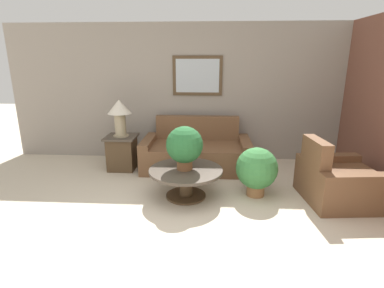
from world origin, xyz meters
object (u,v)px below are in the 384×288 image
Objects in this scene: couch_main at (196,153)px; coffee_table at (186,177)px; potted_plant_on_table at (185,146)px; armchair at (337,182)px; potted_plant_floor at (257,169)px; table_lamp at (120,112)px; side_table at (122,152)px.

couch_main reaches higher than coffee_table.
couch_main is 1.31m from potted_plant_on_table.
armchair is (2.04, -1.21, -0.00)m from couch_main.
armchair is at bearing -5.57° from potted_plant_floor.
coffee_table is 1.63× the size of table_lamp.
armchair is 3.64m from table_lamp.
armchair is 3.55m from side_table.
potted_plant_on_table is (-2.15, -0.00, 0.49)m from armchair.
armchair is 1.47× the size of potted_plant_floor.
armchair is at bearing -30.68° from couch_main.
coffee_table is 1.72× the size of side_table.
side_table is at bearing 138.52° from potted_plant_on_table.
couch_main is at bearing 5.32° from side_table.
potted_plant_on_table is 0.86× the size of potted_plant_floor.
armchair is at bearing -17.79° from table_lamp.
couch_main is 1.55m from table_lamp.
potted_plant_floor is at bearing -49.94° from couch_main.
table_lamp reaches higher than potted_plant_on_table.
table_lamp reaches higher than coffee_table.
side_table is at bearing -174.68° from couch_main.
side_table reaches higher than coffee_table.
table_lamp is (-0.00, 0.00, 0.74)m from side_table.
armchair is at bearing 0.10° from coffee_table.
table_lamp reaches higher than side_table.
potted_plant_floor is at bearing -23.29° from side_table.
table_lamp is 1.67m from potted_plant_on_table.
side_table is at bearing 156.71° from potted_plant_floor.
side_table is 2.47m from potted_plant_floor.
side_table is 0.95× the size of table_lamp.
side_table is at bearing 0.00° from table_lamp.
couch_main is at bearing 130.06° from potted_plant_floor.
coffee_table is 1.81m from table_lamp.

